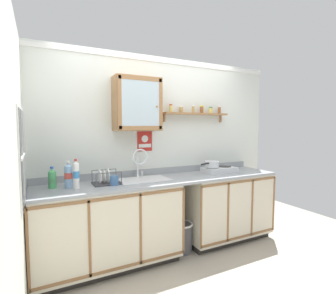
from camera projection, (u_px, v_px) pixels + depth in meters
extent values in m
plane|color=#9E9384|center=(177.00, 261.00, 2.97)|extent=(6.04, 6.04, 0.00)
cube|color=silver|center=(156.00, 151.00, 3.40)|extent=(3.64, 0.05, 2.45)
cube|color=white|center=(156.00, 60.00, 3.28)|extent=(3.64, 0.02, 0.05)
cube|color=silver|center=(15.00, 172.00, 1.89)|extent=(0.05, 3.37, 2.45)
cube|color=black|center=(109.00, 261.00, 2.90)|extent=(1.52, 0.56, 0.08)
cube|color=beige|center=(109.00, 224.00, 2.83)|extent=(1.55, 0.62, 0.82)
cube|color=brown|center=(116.00, 198.00, 2.53)|extent=(1.55, 0.01, 0.03)
cube|color=brown|center=(117.00, 269.00, 2.58)|extent=(1.55, 0.01, 0.03)
cube|color=brown|center=(28.00, 251.00, 2.21)|extent=(0.02, 0.01, 0.75)
cube|color=brown|center=(90.00, 239.00, 2.44)|extent=(0.02, 0.01, 0.75)
cube|color=brown|center=(141.00, 229.00, 2.67)|extent=(0.02, 0.01, 0.75)
cube|color=brown|center=(184.00, 221.00, 2.91)|extent=(0.02, 0.01, 0.75)
cube|color=black|center=(223.00, 234.00, 3.63)|extent=(1.18, 0.56, 0.08)
cube|color=beige|center=(225.00, 204.00, 3.57)|extent=(1.21, 0.62, 0.82)
cube|color=brown|center=(241.00, 182.00, 3.26)|extent=(1.21, 0.01, 0.03)
cube|color=brown|center=(240.00, 237.00, 3.32)|extent=(1.21, 0.01, 0.03)
cube|color=brown|center=(201.00, 218.00, 3.01)|extent=(0.02, 0.01, 0.75)
cube|color=brown|center=(228.00, 212.00, 3.20)|extent=(0.02, 0.01, 0.75)
cube|color=brown|center=(252.00, 208.00, 3.38)|extent=(0.02, 0.01, 0.75)
cube|color=brown|center=(274.00, 204.00, 3.56)|extent=(0.02, 0.01, 0.75)
cube|color=gray|center=(167.00, 179.00, 3.13)|extent=(3.00, 0.65, 0.03)
cube|color=gray|center=(157.00, 171.00, 3.39)|extent=(3.00, 0.02, 0.08)
cube|color=silver|center=(144.00, 180.00, 3.01)|extent=(0.59, 0.37, 0.01)
cube|color=slate|center=(144.00, 190.00, 3.02)|extent=(0.50, 0.30, 0.01)
cube|color=slate|center=(139.00, 183.00, 3.15)|extent=(0.50, 0.01, 0.12)
cube|color=slate|center=(149.00, 188.00, 2.88)|extent=(0.50, 0.01, 0.12)
cylinder|color=#4C4C51|center=(144.00, 190.00, 3.02)|extent=(0.04, 0.04, 0.01)
cylinder|color=silver|center=(138.00, 176.00, 3.19)|extent=(0.05, 0.05, 0.02)
cylinder|color=silver|center=(138.00, 166.00, 3.18)|extent=(0.02, 0.02, 0.24)
torus|color=silver|center=(140.00, 157.00, 3.09)|extent=(0.20, 0.02, 0.20)
cylinder|color=silver|center=(142.00, 173.00, 3.21)|extent=(0.02, 0.02, 0.05)
cube|color=silver|center=(219.00, 170.00, 3.52)|extent=(0.45, 0.27, 0.07)
cylinder|color=#2D2D2D|center=(212.00, 167.00, 3.49)|extent=(0.18, 0.18, 0.01)
cylinder|color=#2D2D2D|center=(225.00, 166.00, 3.59)|extent=(0.18, 0.18, 0.01)
cylinder|color=black|center=(218.00, 172.00, 3.37)|extent=(0.03, 0.02, 0.03)
cylinder|color=black|center=(231.00, 171.00, 3.47)|extent=(0.03, 0.02, 0.03)
cylinder|color=silver|center=(212.00, 164.00, 3.49)|extent=(0.19, 0.19, 0.08)
torus|color=silver|center=(212.00, 161.00, 3.48)|extent=(0.20, 0.20, 0.01)
cylinder|color=black|center=(205.00, 164.00, 3.35)|extent=(0.17, 0.09, 0.02)
cylinder|color=#4CB266|center=(52.00, 180.00, 2.62)|extent=(0.08, 0.08, 0.17)
cone|color=#4CB266|center=(52.00, 170.00, 2.61)|extent=(0.07, 0.07, 0.03)
cylinder|color=#2D59B2|center=(52.00, 168.00, 2.61)|extent=(0.03, 0.03, 0.02)
cylinder|color=#4C9959|center=(52.00, 181.00, 2.62)|extent=(0.08, 0.08, 0.05)
cylinder|color=#8CB7E0|center=(69.00, 177.00, 2.64)|extent=(0.08, 0.08, 0.22)
cone|color=#8CB7E0|center=(68.00, 165.00, 2.63)|extent=(0.08, 0.08, 0.04)
cylinder|color=white|center=(68.00, 162.00, 2.63)|extent=(0.04, 0.04, 0.02)
cylinder|color=#D84C3F|center=(69.00, 176.00, 2.64)|extent=(0.08, 0.08, 0.06)
cylinder|color=white|center=(76.00, 176.00, 2.59)|extent=(0.06, 0.06, 0.26)
cone|color=white|center=(76.00, 162.00, 2.58)|extent=(0.06, 0.06, 0.03)
cylinder|color=red|center=(76.00, 160.00, 2.57)|extent=(0.03, 0.03, 0.02)
cylinder|color=#3F8CCC|center=(76.00, 175.00, 2.59)|extent=(0.06, 0.06, 0.07)
cube|color=#333338|center=(107.00, 183.00, 2.82)|extent=(0.29, 0.24, 0.01)
cylinder|color=#4C4F54|center=(96.00, 180.00, 2.66)|extent=(0.01, 0.01, 0.13)
cylinder|color=#4C4F54|center=(122.00, 178.00, 2.78)|extent=(0.01, 0.01, 0.13)
cylinder|color=#4C4F54|center=(92.00, 176.00, 2.86)|extent=(0.01, 0.01, 0.13)
cylinder|color=#4C4F54|center=(116.00, 174.00, 2.98)|extent=(0.01, 0.01, 0.13)
cylinder|color=#4C4F54|center=(109.00, 173.00, 2.71)|extent=(0.27, 0.01, 0.01)
cylinder|color=#4C4F54|center=(104.00, 170.00, 2.91)|extent=(0.27, 0.01, 0.01)
cylinder|color=white|center=(100.00, 177.00, 2.78)|extent=(0.01, 0.15, 0.15)
cylinder|color=white|center=(104.00, 176.00, 2.80)|extent=(0.01, 0.14, 0.14)
cylinder|color=white|center=(108.00, 176.00, 2.82)|extent=(0.01, 0.16, 0.16)
cylinder|color=#3F6699|center=(114.00, 180.00, 2.76)|extent=(0.09, 0.09, 0.10)
torus|color=#3F6699|center=(114.00, 179.00, 2.81)|extent=(0.03, 0.07, 0.07)
cube|color=#996B42|center=(137.00, 104.00, 3.08)|extent=(0.56, 0.24, 0.64)
cube|color=silver|center=(141.00, 103.00, 2.97)|extent=(0.46, 0.01, 0.52)
cube|color=#996B42|center=(120.00, 102.00, 2.85)|extent=(0.05, 0.01, 0.60)
cube|color=#996B42|center=(161.00, 104.00, 3.08)|extent=(0.05, 0.01, 0.60)
cube|color=#996B42|center=(141.00, 78.00, 2.95)|extent=(0.53, 0.01, 0.05)
cube|color=#996B42|center=(141.00, 128.00, 2.99)|extent=(0.53, 0.01, 0.05)
sphere|color=olive|center=(157.00, 107.00, 3.05)|extent=(0.02, 0.02, 0.02)
cube|color=#996B42|center=(196.00, 114.00, 3.53)|extent=(0.99, 0.14, 0.02)
cube|color=#996B42|center=(164.00, 118.00, 3.37)|extent=(0.02, 0.03, 0.10)
cube|color=#996B42|center=(220.00, 119.00, 3.79)|extent=(0.02, 0.03, 0.10)
cylinder|color=#E0C659|center=(171.00, 109.00, 3.36)|extent=(0.04, 0.04, 0.09)
cylinder|color=red|center=(171.00, 105.00, 3.36)|extent=(0.04, 0.04, 0.02)
cylinder|color=tan|center=(181.00, 110.00, 3.44)|extent=(0.05, 0.05, 0.07)
cylinder|color=white|center=(181.00, 107.00, 3.43)|extent=(0.05, 0.05, 0.02)
cylinder|color=tan|center=(193.00, 110.00, 3.49)|extent=(0.04, 0.04, 0.09)
cylinder|color=white|center=(193.00, 106.00, 3.48)|extent=(0.04, 0.04, 0.02)
cylinder|color=brown|center=(202.00, 110.00, 3.57)|extent=(0.05, 0.05, 0.09)
cylinder|color=yellow|center=(202.00, 106.00, 3.56)|extent=(0.05, 0.05, 0.02)
cylinder|color=#E0C659|center=(211.00, 111.00, 3.64)|extent=(0.05, 0.05, 0.07)
cylinder|color=#33723F|center=(211.00, 108.00, 3.64)|extent=(0.05, 0.05, 0.02)
cylinder|color=brown|center=(219.00, 110.00, 3.72)|extent=(0.04, 0.04, 0.09)
cylinder|color=white|center=(219.00, 107.00, 3.71)|extent=(0.04, 0.04, 0.02)
cube|color=#B2261E|center=(145.00, 141.00, 3.29)|extent=(0.20, 0.01, 0.25)
cube|color=white|center=(145.00, 146.00, 3.29)|extent=(0.17, 0.00, 0.05)
cylinder|color=white|center=(145.00, 139.00, 3.28)|extent=(0.09, 0.00, 0.09)
cube|color=#262D38|center=(23.00, 155.00, 2.21)|extent=(0.01, 0.74, 0.78)
cube|color=white|center=(21.00, 155.00, 2.21)|extent=(0.02, 0.78, 0.82)
cube|color=white|center=(23.00, 157.00, 2.10)|extent=(0.01, 0.02, 0.78)
cube|color=white|center=(24.00, 154.00, 2.33)|extent=(0.01, 0.02, 0.78)
cube|color=white|center=(24.00, 155.00, 2.22)|extent=(0.01, 0.74, 0.02)
cylinder|color=#4C4C51|center=(182.00, 238.00, 3.19)|extent=(0.24, 0.24, 0.35)
torus|color=white|center=(182.00, 224.00, 3.18)|extent=(0.27, 0.27, 0.02)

